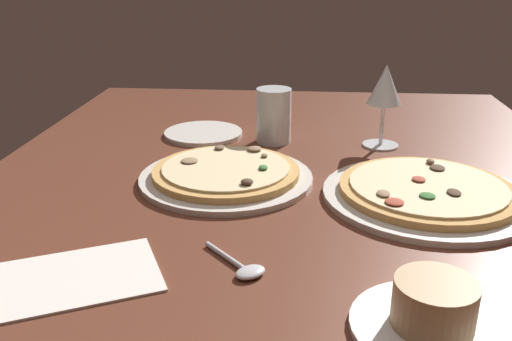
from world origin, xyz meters
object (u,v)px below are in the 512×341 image
at_px(pizza_side, 427,193).
at_px(wine_glass_far, 385,89).
at_px(pizza_main, 226,174).
at_px(spoon, 243,268).
at_px(side_plate, 203,133).
at_px(paper_menu, 70,278).
at_px(water_glass, 274,119).
at_px(ramekin_on_saucer, 433,313).

height_order(pizza_side, wine_glass_far, wine_glass_far).
height_order(pizza_main, spoon, pizza_main).
bearing_deg(side_plate, spoon, 14.69).
height_order(pizza_main, wine_glass_far, wine_glass_far).
relative_size(pizza_main, pizza_side, 0.91).
height_order(pizza_main, pizza_side, same).
bearing_deg(paper_menu, water_glass, 133.19).
xyz_separation_m(pizza_side, water_glass, (-0.28, -0.26, 0.04)).
bearing_deg(ramekin_on_saucer, pizza_side, 169.39).
relative_size(water_glass, side_plate, 0.67).
height_order(pizza_side, side_plate, pizza_side).
relative_size(pizza_side, paper_menu, 1.58).
bearing_deg(pizza_main, water_glass, 162.58).
bearing_deg(paper_menu, pizza_main, 130.71).
height_order(water_glass, paper_menu, water_glass).
bearing_deg(side_plate, water_glass, 78.39).
distance_m(ramekin_on_saucer, paper_menu, 0.42).
xyz_separation_m(pizza_main, water_glass, (-0.22, 0.07, 0.04)).
bearing_deg(pizza_side, wine_glass_far, -171.62).
xyz_separation_m(ramekin_on_saucer, paper_menu, (-0.06, -0.41, -0.02)).
bearing_deg(wine_glass_far, pizza_main, -53.79).
bearing_deg(water_glass, pizza_main, -17.42).
bearing_deg(ramekin_on_saucer, spoon, -116.20).
bearing_deg(paper_menu, side_plate, 148.42).
height_order(pizza_main, water_glass, water_glass).
bearing_deg(pizza_main, paper_menu, -23.73).
distance_m(pizza_main, water_glass, 0.24).
height_order(pizza_side, spoon, pizza_side).
height_order(water_glass, spoon, water_glass).
distance_m(pizza_side, water_glass, 0.38).
xyz_separation_m(pizza_main, ramekin_on_saucer, (0.40, 0.27, 0.01)).
bearing_deg(spoon, pizza_main, -168.40).
bearing_deg(wine_glass_far, water_glass, -92.93).
height_order(water_glass, side_plate, water_glass).
distance_m(ramekin_on_saucer, spoon, 0.23).
bearing_deg(pizza_side, paper_menu, -59.93).
distance_m(ramekin_on_saucer, side_plate, 0.74).
xyz_separation_m(water_glass, spoon, (0.52, -0.01, -0.04)).
relative_size(pizza_main, spoon, 3.13).
relative_size(pizza_side, spoon, 3.46).
bearing_deg(pizza_main, pizza_side, 80.39).
xyz_separation_m(pizza_side, paper_menu, (0.28, -0.48, -0.01)).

